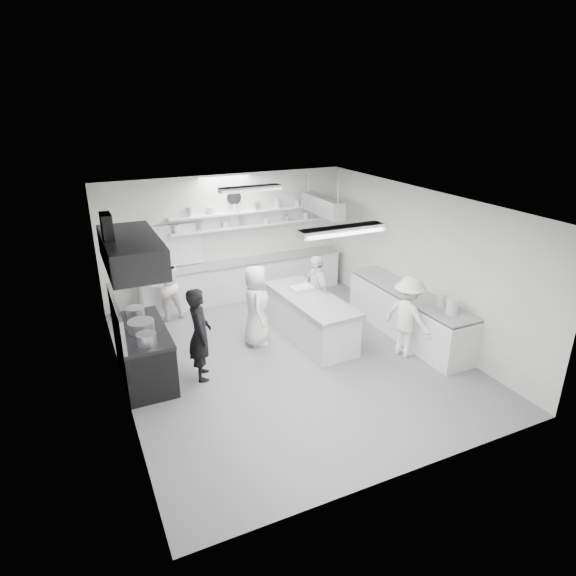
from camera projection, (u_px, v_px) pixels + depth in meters
name	position (u px, v px, depth m)	size (l,w,h in m)	color
floor	(288.00, 357.00, 9.42)	(6.00, 7.00, 0.02)	gray
ceiling	(288.00, 202.00, 8.31)	(6.00, 7.00, 0.02)	white
wall_back	(227.00, 237.00, 11.81)	(6.00, 0.04, 3.00)	silver
wall_front	(409.00, 378.00, 5.91)	(6.00, 0.04, 3.00)	silver
wall_left	(115.00, 313.00, 7.69)	(0.04, 7.00, 3.00)	silver
wall_right	(420.00, 262.00, 10.04)	(0.04, 7.00, 3.00)	silver
stove	(144.00, 355.00, 8.57)	(0.80, 1.80, 0.90)	black
exhaust_hood	(131.00, 251.00, 7.87)	(0.85, 2.00, 0.50)	black
back_counter	(244.00, 279.00, 12.06)	(5.00, 0.60, 0.92)	silver
shelf_lower	(256.00, 225.00, 11.89)	(4.20, 0.26, 0.04)	silver
shelf_upper	(255.00, 211.00, 11.76)	(4.20, 0.26, 0.04)	silver
pass_through_window	(174.00, 246.00, 11.31)	(1.30, 0.04, 1.00)	black
wall_clock	(234.00, 197.00, 11.51)	(0.32, 0.32, 0.05)	white
right_counter	(408.00, 314.00, 10.11)	(0.74, 3.30, 0.94)	silver
pot_rack	(322.00, 206.00, 11.38)	(0.30, 1.60, 0.40)	#B3B4B8
light_fixture_front	(342.00, 230.00, 6.82)	(1.30, 0.25, 0.10)	silver
light_fixture_rear	(250.00, 189.00, 9.85)	(1.30, 0.25, 0.10)	silver
prep_island	(310.00, 319.00, 10.00)	(0.87, 2.33, 0.86)	silver
stove_pot	(141.00, 327.00, 8.29)	(0.44, 0.44, 0.23)	#B3B4B8
cook_stove	(200.00, 334.00, 8.44)	(0.62, 0.41, 1.70)	black
cook_back	(165.00, 285.00, 10.72)	(0.79, 0.61, 1.62)	white
cook_island_left	(256.00, 305.00, 9.65)	(0.81, 0.52, 1.65)	white
cook_island_right	(316.00, 292.00, 10.37)	(0.95, 0.39, 1.61)	white
cook_right	(408.00, 317.00, 9.22)	(1.03, 0.59, 1.59)	white
bowl_island_a	(297.00, 291.00, 10.18)	(0.29, 0.29, 0.07)	#B3B4B8
bowl_island_b	(311.00, 300.00, 9.72)	(0.18, 0.18, 0.06)	silver
bowl_right	(409.00, 290.00, 10.02)	(0.23, 0.23, 0.06)	silver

